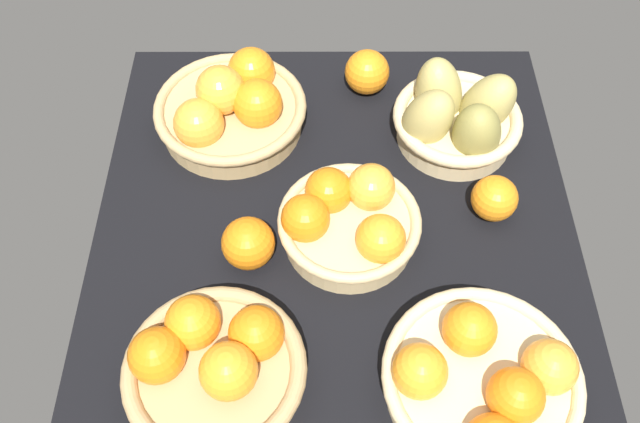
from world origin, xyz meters
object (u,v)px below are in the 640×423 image
basket_center (348,220)px  basket_far_left_pears (456,118)px  basket_near_left (232,108)px  basket_near_right (214,366)px  loose_orange_back_gap (248,243)px  loose_orange_side_gap (367,72)px  basket_far_right (483,382)px  loose_orange_front_gap (494,198)px

basket_center → basket_far_left_pears: basket_far_left_pears is taller
basket_near_left → basket_near_right: (44.43, 1.08, 0.20)cm
basket_center → loose_orange_back_gap: size_ratio=2.71×
basket_far_left_pears → loose_orange_side_gap: basket_far_left_pears is taller
basket_near_left → basket_near_right: 44.44cm
basket_near_left → loose_orange_side_gap: 24.06cm
basket_near_right → loose_orange_side_gap: bearing=158.2°
basket_near_left → basket_far_left_pears: basket_far_left_pears is taller
basket_center → basket_near_right: 28.27cm
basket_near_right → basket_far_left_pears: bearing=139.9°
loose_orange_back_gap → basket_near_right: bearing=-9.5°
basket_far_left_pears → basket_far_right: basket_far_left_pears is taller
basket_near_left → basket_center: basket_near_left is taller
basket_near_right → loose_orange_back_gap: 18.83cm
basket_center → basket_near_left: bearing=-140.2°
basket_near_right → loose_orange_front_gap: basket_near_right is taller
basket_center → loose_orange_side_gap: (-30.87, 4.03, -0.24)cm
basket_near_left → loose_orange_side_gap: (-8.81, 22.39, -0.51)cm
basket_near_left → loose_orange_front_gap: 43.96cm
basket_near_left → basket_near_right: size_ratio=1.08×
basket_far_right → loose_orange_side_gap: bearing=-167.9°
basket_near_left → basket_far_left_pears: size_ratio=1.08×
basket_far_left_pears → loose_orange_front_gap: 15.45cm
basket_near_left → loose_orange_front_gap: size_ratio=3.57×
loose_orange_back_gap → basket_far_right: bearing=55.6°
basket_far_left_pears → basket_near_right: basket_far_left_pears is taller
basket_near_left → basket_center: size_ratio=1.20×
basket_far_right → loose_orange_back_gap: size_ratio=3.25×
basket_far_right → loose_orange_front_gap: size_ratio=3.57×
loose_orange_back_gap → loose_orange_side_gap: (-34.68, 18.20, 0.00)cm
basket_far_right → basket_near_right: 33.24cm
basket_far_right → loose_orange_back_gap: bearing=-124.4°
basket_center → loose_orange_back_gap: basket_center is taller
loose_orange_front_gap → loose_orange_side_gap: (-26.60, -17.80, 0.34)cm
basket_near_right → loose_orange_front_gap: (-26.64, 39.10, -1.05)cm
basket_far_right → loose_orange_side_gap: basket_far_right is taller
loose_orange_front_gap → basket_center: bearing=-78.9°
basket_near_left → basket_center: bearing=39.8°
basket_near_right → loose_orange_front_gap: 47.33cm
basket_center → basket_far_right: 29.15cm
basket_near_left → basket_far_left_pears: 36.17cm
basket_center → basket_far_right: bearing=33.1°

